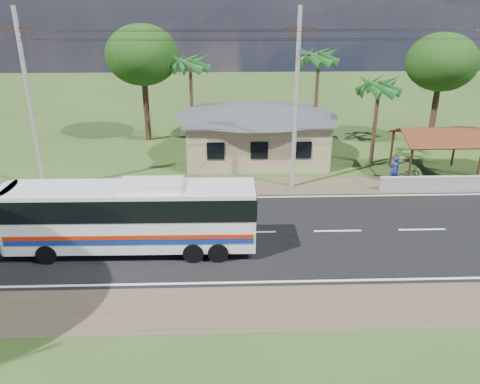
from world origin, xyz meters
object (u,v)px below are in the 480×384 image
at_px(waiting_shed, 437,136).
at_px(coach_bus, 133,212).
at_px(person, 394,170).
at_px(motorcycle, 408,174).

relative_size(waiting_shed, coach_bus, 0.45).
bearing_deg(person, coach_bus, 21.59).
bearing_deg(motorcycle, waiting_shed, -82.53).
relative_size(waiting_shed, motorcycle, 2.76).
height_order(waiting_shed, motorcycle, waiting_shed).
bearing_deg(coach_bus, motorcycle, 28.94).
bearing_deg(coach_bus, person, 29.72).
xyz_separation_m(coach_bus, person, (15.51, 8.62, -1.13)).
xyz_separation_m(coach_bus, motorcycle, (16.64, 8.95, -1.55)).
bearing_deg(motorcycle, person, 82.71).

